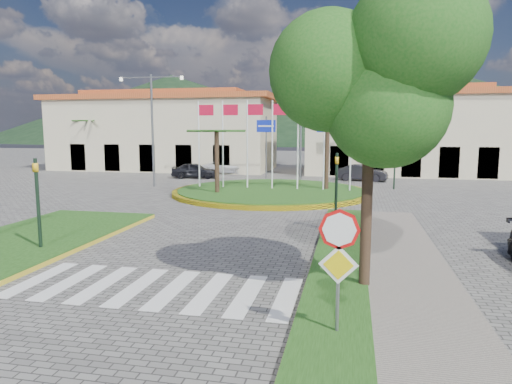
% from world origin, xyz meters
% --- Properties ---
extents(ground, '(160.00, 160.00, 0.00)m').
position_xyz_m(ground, '(0.00, 0.00, 0.00)').
color(ground, '#5B5856').
rests_on(ground, ground).
extents(sidewalk_right, '(4.00, 28.00, 0.15)m').
position_xyz_m(sidewalk_right, '(6.00, 2.00, 0.07)').
color(sidewalk_right, gray).
rests_on(sidewalk_right, ground).
extents(verge_right, '(1.60, 28.00, 0.18)m').
position_xyz_m(verge_right, '(4.80, 2.00, 0.09)').
color(verge_right, '#1C4413').
rests_on(verge_right, ground).
extents(crosswalk, '(8.00, 3.00, 0.01)m').
position_xyz_m(crosswalk, '(0.00, 4.00, 0.01)').
color(crosswalk, silver).
rests_on(crosswalk, ground).
extents(roundabout_island, '(12.70, 12.70, 6.00)m').
position_xyz_m(roundabout_island, '(0.00, 22.00, 0.18)').
color(roundabout_island, yellow).
rests_on(roundabout_island, ground).
extents(stop_sign, '(0.80, 0.11, 2.65)m').
position_xyz_m(stop_sign, '(4.90, 1.96, 1.79)').
color(stop_sign, slate).
rests_on(stop_sign, ground).
extents(deciduous_tree, '(3.60, 3.60, 6.80)m').
position_xyz_m(deciduous_tree, '(5.50, 5.00, 5.18)').
color(deciduous_tree, black).
rests_on(deciduous_tree, ground).
extents(traffic_light_left, '(0.15, 0.18, 3.20)m').
position_xyz_m(traffic_light_left, '(-5.20, 6.50, 1.94)').
color(traffic_light_left, black).
rests_on(traffic_light_left, ground).
extents(traffic_light_right, '(0.15, 0.18, 3.20)m').
position_xyz_m(traffic_light_right, '(4.50, 12.00, 1.94)').
color(traffic_light_right, black).
rests_on(traffic_light_right, ground).
extents(traffic_light_far, '(0.18, 0.15, 3.20)m').
position_xyz_m(traffic_light_far, '(8.00, 26.00, 1.94)').
color(traffic_light_far, black).
rests_on(traffic_light_far, ground).
extents(direction_sign_west, '(1.60, 0.14, 5.20)m').
position_xyz_m(direction_sign_west, '(-2.00, 30.97, 3.53)').
color(direction_sign_west, slate).
rests_on(direction_sign_west, ground).
extents(direction_sign_east, '(1.60, 0.14, 5.20)m').
position_xyz_m(direction_sign_east, '(3.00, 30.97, 3.53)').
color(direction_sign_east, slate).
rests_on(direction_sign_east, ground).
extents(street_lamp_centre, '(4.80, 0.16, 8.00)m').
position_xyz_m(street_lamp_centre, '(1.00, 30.00, 4.50)').
color(street_lamp_centre, slate).
rests_on(street_lamp_centre, ground).
extents(street_lamp_west, '(4.80, 0.16, 8.00)m').
position_xyz_m(street_lamp_west, '(-9.00, 24.00, 4.50)').
color(street_lamp_west, slate).
rests_on(street_lamp_west, ground).
extents(building_left, '(23.32, 9.54, 8.05)m').
position_xyz_m(building_left, '(-14.00, 38.00, 3.90)').
color(building_left, beige).
rests_on(building_left, ground).
extents(building_right, '(19.08, 9.54, 8.05)m').
position_xyz_m(building_right, '(10.00, 38.00, 3.90)').
color(building_right, beige).
rests_on(building_right, ground).
extents(hill_far_west, '(140.00, 140.00, 22.00)m').
position_xyz_m(hill_far_west, '(-55.00, 140.00, 11.00)').
color(hill_far_west, black).
rests_on(hill_far_west, ground).
extents(hill_far_mid, '(180.00, 180.00, 30.00)m').
position_xyz_m(hill_far_mid, '(15.00, 160.00, 15.00)').
color(hill_far_mid, black).
rests_on(hill_far_mid, ground).
extents(hill_near_back, '(110.00, 110.00, 16.00)m').
position_xyz_m(hill_near_back, '(-10.00, 130.00, 8.00)').
color(hill_near_back, black).
rests_on(hill_near_back, ground).
extents(white_van, '(4.78, 2.93, 1.24)m').
position_xyz_m(white_van, '(-6.43, 34.23, 0.62)').
color(white_van, silver).
rests_on(white_van, ground).
extents(car_dark_a, '(4.05, 2.05, 1.32)m').
position_xyz_m(car_dark_a, '(-8.00, 30.00, 0.66)').
color(car_dark_a, black).
rests_on(car_dark_a, ground).
extents(car_dark_b, '(4.14, 2.00, 1.31)m').
position_xyz_m(car_dark_b, '(5.94, 30.87, 0.65)').
color(car_dark_b, black).
rests_on(car_dark_b, ground).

